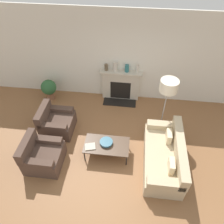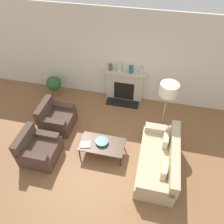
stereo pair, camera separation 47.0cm
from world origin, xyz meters
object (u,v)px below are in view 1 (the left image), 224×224
object	(u,v)px
book	(90,147)
mantel_vase_right	(137,69)
couch	(165,156)
armchair_far	(56,122)
mantel_vase_left	(106,67)
floor_lamp	(168,89)
bowl	(106,142)
armchair_near	(42,156)
mantel_vase_center_right	(127,68)
fireplace	(121,85)
potted_plant	(49,88)
mantel_vase_center_left	(115,67)
coffee_table	(107,145)

from	to	relation	value
book	mantel_vase_right	world-z (taller)	mantel_vase_right
couch	armchair_far	world-z (taller)	armchair_far
armchair_far	mantel_vase_left	bearing A→B (deg)	-35.73
floor_lamp	bowl	bearing A→B (deg)	-143.81
bowl	mantel_vase_left	xyz separation A→B (m)	(-0.31, 2.33, 0.73)
bowl	mantel_vase_right	size ratio (longest dim) A/B	1.27
bowl	armchair_near	bearing A→B (deg)	-161.66
couch	armchair_near	distance (m)	3.05
mantel_vase_center_right	mantel_vase_right	world-z (taller)	mantel_vase_right
floor_lamp	mantel_vase_center_right	size ratio (longest dim) A/B	7.66
book	mantel_vase_left	world-z (taller)	mantel_vase_left
couch	bowl	bearing A→B (deg)	-96.11
floor_lamp	fireplace	bearing A→B (deg)	135.63
bowl	potted_plant	bearing A→B (deg)	137.50
mantel_vase_left	mantel_vase_right	distance (m)	0.96
armchair_near	mantel_vase_center_left	bearing A→B (deg)	-27.97
floor_lamp	mantel_vase_center_right	xyz separation A→B (m)	(-1.12, 1.28, -0.28)
fireplace	mantel_vase_right	bearing A→B (deg)	1.78
fireplace	coffee_table	xyz separation A→B (m)	(-0.14, -2.36, -0.16)
bowl	mantel_vase_center_right	world-z (taller)	mantel_vase_center_right
bowl	book	distance (m)	0.42
bowl	armchair_far	bearing A→B (deg)	157.68
coffee_table	mantel_vase_center_left	bearing A→B (deg)	91.05
coffee_table	book	size ratio (longest dim) A/B	3.74
fireplace	couch	world-z (taller)	fireplace
couch	bowl	distance (m)	1.50
fireplace	coffee_table	world-z (taller)	fireplace
armchair_near	book	xyz separation A→B (m)	(1.15, 0.35, 0.09)
mantel_vase_center_left	mantel_vase_center_right	size ratio (longest dim) A/B	1.34
mantel_vase_center_right	potted_plant	distance (m)	2.64
mantel_vase_right	armchair_far	bearing A→B (deg)	-142.06
mantel_vase_right	fireplace	bearing A→B (deg)	-178.22
fireplace	coffee_table	size ratio (longest dim) A/B	1.15
couch	floor_lamp	xyz separation A→B (m)	(-0.04, 1.22, 1.14)
mantel_vase_left	potted_plant	size ratio (longest dim) A/B	0.28
coffee_table	floor_lamp	xyz separation A→B (m)	(1.43, 1.10, 1.09)
fireplace	armchair_near	distance (m)	3.30
couch	potted_plant	world-z (taller)	couch
book	mantel_vase_center_left	xyz separation A→B (m)	(0.36, 2.49, 0.81)
couch	mantel_vase_left	world-z (taller)	mantel_vase_left
mantel_vase_center_left	potted_plant	distance (m)	2.32
mantel_vase_right	mantel_vase_center_right	bearing A→B (deg)	180.00
mantel_vase_right	couch	bearing A→B (deg)	-71.33
mantel_vase_left	mantel_vase_center_left	distance (m)	0.29
armchair_far	floor_lamp	size ratio (longest dim) A/B	0.51
floor_lamp	mantel_vase_left	distance (m)	2.19
mantel_vase_center_left	mantel_vase_right	xyz separation A→B (m)	(0.67, 0.00, -0.02)
armchair_near	mantel_vase_center_left	xyz separation A→B (m)	(1.51, 2.84, 0.90)
coffee_table	potted_plant	xyz separation A→B (m)	(-2.20, 2.04, 0.07)
bowl	mantel_vase_right	bearing A→B (deg)	74.52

